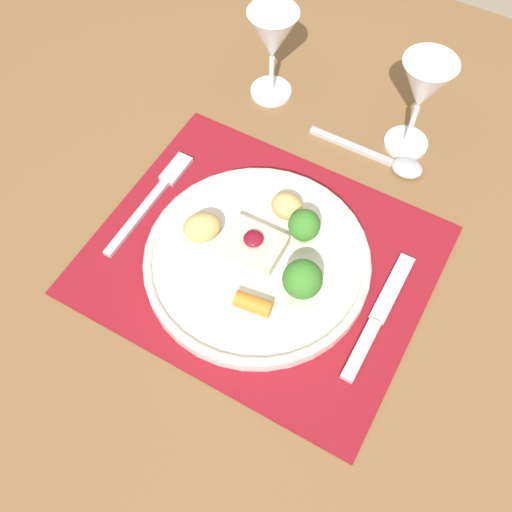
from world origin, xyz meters
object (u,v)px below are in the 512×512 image
at_px(knife, 375,323).
at_px(wine_glass_near, 423,89).
at_px(fork, 155,195).
at_px(wine_glass_far, 272,39).
at_px(dinner_plate, 258,257).
at_px(spoon, 390,161).

height_order(knife, wine_glass_near, wine_glass_near).
relative_size(fork, wine_glass_far, 1.30).
bearing_deg(knife, dinner_plate, -179.13).
height_order(knife, wine_glass_far, wine_glass_far).
distance_m(fork, knife, 0.34).
xyz_separation_m(fork, spoon, (0.26, 0.22, -0.00)).
height_order(wine_glass_near, wine_glass_far, wine_glass_near).
distance_m(dinner_plate, wine_glass_near, 0.31).
bearing_deg(knife, fork, 178.08).
bearing_deg(knife, wine_glass_far, 139.15).
distance_m(knife, wine_glass_near, 0.32).
distance_m(fork, wine_glass_far, 0.28).
bearing_deg(fork, wine_glass_far, 82.68).
bearing_deg(wine_glass_far, wine_glass_near, 1.17).
relative_size(fork, spoon, 1.09).
bearing_deg(spoon, wine_glass_far, 165.40).
relative_size(fork, knife, 1.00).
height_order(fork, spoon, spoon).
bearing_deg(dinner_plate, spoon, 70.82).
bearing_deg(wine_glass_far, spoon, -10.60).
xyz_separation_m(dinner_plate, fork, (-0.18, 0.02, -0.01)).
height_order(knife, spoon, spoon).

